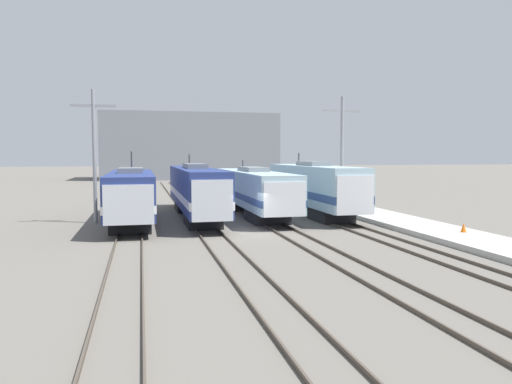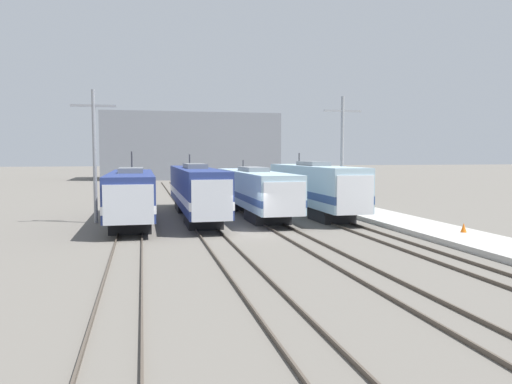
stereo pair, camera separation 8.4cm
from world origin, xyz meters
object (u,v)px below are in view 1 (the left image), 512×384
object	(u,v)px
locomotive_far_left	(131,195)
catenary_tower_right	(342,152)
traffic_cone	(464,228)
catenary_tower_left	(94,151)
locomotive_far_right	(315,188)
locomotive_center_left	(196,190)
locomotive_center_right	(254,191)

from	to	relation	value
locomotive_far_left	catenary_tower_right	size ratio (longest dim) A/B	1.70
locomotive_far_left	traffic_cone	size ratio (longest dim) A/B	29.59
catenary_tower_right	catenary_tower_left	bearing A→B (deg)	180.00
locomotive_far_right	catenary_tower_left	xyz separation A→B (m)	(-17.04, -0.67, 2.93)
locomotive_center_left	catenary_tower_left	xyz separation A→B (m)	(-7.38, -1.06, 3.00)
locomotive_far_right	locomotive_far_left	bearing A→B (deg)	-172.79
locomotive_center_right	locomotive_far_right	bearing A→B (deg)	-11.73
catenary_tower_right	locomotive_far_right	bearing A→B (deg)	161.92
locomotive_far_right	catenary_tower_right	bearing A→B (deg)	-18.08
locomotive_center_left	traffic_cone	bearing A→B (deg)	-41.47
locomotive_center_left	locomotive_far_right	distance (m)	9.67
locomotive_far_left	locomotive_far_right	distance (m)	14.61
locomotive_center_right	traffic_cone	distance (m)	16.69
locomotive_far_left	traffic_cone	distance (m)	22.17
locomotive_center_right	traffic_cone	bearing A→B (deg)	-54.19
catenary_tower_right	locomotive_center_left	bearing A→B (deg)	174.85
locomotive_center_right	catenary_tower_left	xyz separation A→B (m)	(-12.21, -1.67, 3.14)
locomotive_center_right	catenary_tower_left	bearing A→B (deg)	-172.22
locomotive_center_left	locomotive_center_right	bearing A→B (deg)	7.23
locomotive_far_left	catenary_tower_left	world-z (taller)	catenary_tower_left
locomotive_center_left	traffic_cone	distance (m)	19.50
locomotive_center_left	catenary_tower_right	distance (m)	12.13
locomotive_center_left	locomotive_center_right	world-z (taller)	locomotive_center_left
locomotive_center_left	catenary_tower_left	size ratio (longest dim) A/B	2.08
locomotive_center_left	locomotive_center_right	size ratio (longest dim) A/B	1.06
catenary_tower_left	locomotive_far_left	bearing A→B (deg)	-24.67
locomotive_far_left	locomotive_far_right	size ratio (longest dim) A/B	0.96
catenary_tower_left	catenary_tower_right	xyz separation A→B (m)	(19.08, 0.00, 0.00)
locomotive_center_left	traffic_cone	xyz separation A→B (m)	(14.56, -12.87, -1.58)
locomotive_far_right	catenary_tower_left	bearing A→B (deg)	-177.76
locomotive_center_left	locomotive_far_right	world-z (taller)	locomotive_far_right
locomotive_far_left	traffic_cone	bearing A→B (deg)	-28.76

